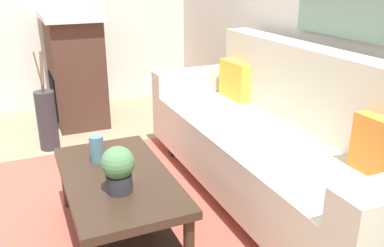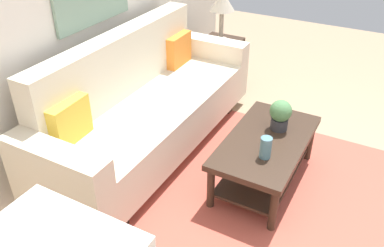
# 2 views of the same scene
# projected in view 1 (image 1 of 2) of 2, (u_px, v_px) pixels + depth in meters

# --- Properties ---
(ground_plane) EXTENTS (9.27, 9.27, 0.00)m
(ground_plane) POSITION_uv_depth(u_px,v_px,m) (23.00, 237.00, 2.55)
(ground_plane) COLOR #9E7F60
(wall_back) EXTENTS (5.27, 0.10, 2.70)m
(wall_back) POSITION_uv_depth(u_px,v_px,m) (331.00, 2.00, 2.92)
(wall_back) COLOR silver
(wall_back) RESTS_ON ground_plane
(area_rug) EXTENTS (2.37, 2.16, 0.01)m
(area_rug) POSITION_uv_depth(u_px,v_px,m) (103.00, 218.00, 2.74)
(area_rug) COLOR #B24C3D
(area_rug) RESTS_ON ground_plane
(couch) EXTENTS (2.49, 0.84, 1.08)m
(couch) POSITION_uv_depth(u_px,v_px,m) (275.00, 142.00, 2.87)
(couch) COLOR beige
(couch) RESTS_ON ground_plane
(throw_pillow_mustard) EXTENTS (0.37, 0.14, 0.32)m
(throw_pillow_mustard) POSITION_uv_depth(u_px,v_px,m) (236.00, 80.00, 3.51)
(throw_pillow_mustard) COLOR gold
(throw_pillow_mustard) RESTS_ON couch
(throw_pillow_orange) EXTENTS (0.36, 0.13, 0.32)m
(throw_pillow_orange) POSITION_uv_depth(u_px,v_px,m) (384.00, 149.00, 2.15)
(throw_pillow_orange) COLOR orange
(throw_pillow_orange) RESTS_ON couch
(coffee_table) EXTENTS (1.10, 0.60, 0.43)m
(coffee_table) POSITION_uv_depth(u_px,v_px,m) (118.00, 192.00, 2.45)
(coffee_table) COLOR #332319
(coffee_table) RESTS_ON ground_plane
(tabletop_vase) EXTENTS (0.09, 0.09, 0.17)m
(tabletop_vase) POSITION_uv_depth(u_px,v_px,m) (97.00, 149.00, 2.55)
(tabletop_vase) COLOR slate
(tabletop_vase) RESTS_ON coffee_table
(potted_plant_tabletop) EXTENTS (0.18, 0.18, 0.26)m
(potted_plant_tabletop) POSITION_uv_depth(u_px,v_px,m) (118.00, 168.00, 2.18)
(potted_plant_tabletop) COLOR #2D2D33
(potted_plant_tabletop) RESTS_ON coffee_table
(fireplace) EXTENTS (1.02, 0.58, 1.16)m
(fireplace) POSITION_uv_depth(u_px,v_px,m) (75.00, 67.00, 4.40)
(fireplace) COLOR #472D23
(fireplace) RESTS_ON ground_plane
(floor_vase) EXTENTS (0.18, 0.18, 0.55)m
(floor_vase) POSITION_uv_depth(u_px,v_px,m) (47.00, 121.00, 3.74)
(floor_vase) COLOR #2D2D33
(floor_vase) RESTS_ON ground_plane
(floor_vase_branch_a) EXTENTS (0.02, 0.04, 0.36)m
(floor_vase_branch_a) POSITION_uv_depth(u_px,v_px,m) (41.00, 72.00, 3.57)
(floor_vase_branch_a) COLOR brown
(floor_vase_branch_a) RESTS_ON floor_vase
(floor_vase_branch_b) EXTENTS (0.02, 0.04, 0.36)m
(floor_vase_branch_b) POSITION_uv_depth(u_px,v_px,m) (43.00, 71.00, 3.60)
(floor_vase_branch_b) COLOR brown
(floor_vase_branch_b) RESTS_ON floor_vase
(floor_vase_branch_c) EXTENTS (0.03, 0.05, 0.36)m
(floor_vase_branch_c) POSITION_uv_depth(u_px,v_px,m) (39.00, 72.00, 3.59)
(floor_vase_branch_c) COLOR brown
(floor_vase_branch_c) RESTS_ON floor_vase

